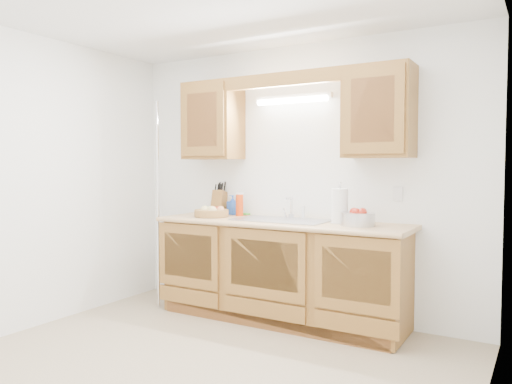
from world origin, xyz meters
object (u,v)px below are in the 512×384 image
Objects in this scene: fruit_basket at (212,212)px; apple_bowl at (358,218)px; paper_towel at (340,206)px; knife_block at (219,202)px.

apple_bowl is (1.44, 0.02, 0.02)m from fruit_basket.
paper_towel reaches higher than fruit_basket.
paper_towel is (1.36, -0.20, 0.03)m from knife_block.
fruit_basket is 1.13× the size of paper_towel.
knife_block is 1.38m from paper_towel.
knife_block reaches higher than apple_bowl.
fruit_basket is 1.44m from apple_bowl.
apple_bowl is (0.18, -0.05, -0.08)m from paper_towel.
knife_block is 0.92× the size of apple_bowl.
fruit_basket is 1.08× the size of apple_bowl.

